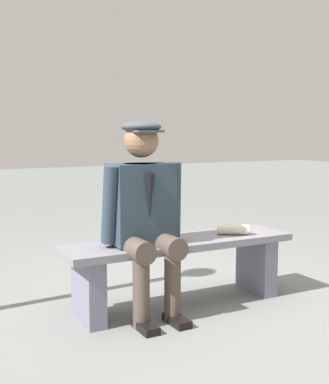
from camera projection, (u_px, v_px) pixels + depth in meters
The scene contains 4 objects.
ground_plane at pixel (180, 305), 3.67m from camera, with size 30.00×30.00×0.00m, color slate.
bench at pixel (180, 260), 3.63m from camera, with size 1.72×0.44×0.49m.
seated_man at pixel (144, 208), 3.39m from camera, with size 0.58×0.57×1.33m.
rolled_magazine at pixel (233, 230), 3.78m from camera, with size 0.08×0.08×0.24m, color beige.
Camera 1 is at (1.75, 3.09, 1.25)m, focal length 47.09 mm.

